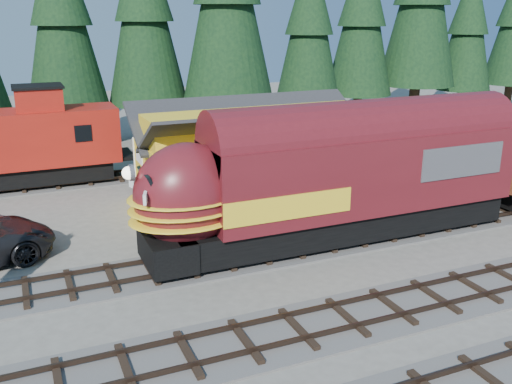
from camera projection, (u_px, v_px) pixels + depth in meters
name	position (u px, v px, depth m)	size (l,w,h in m)	color
ground	(373.00, 282.00, 21.31)	(120.00, 120.00, 0.00)	#6B665B
track_siding	(495.00, 213.00, 28.56)	(68.00, 3.20, 0.33)	#4C4947
track_spur	(53.00, 184.00, 33.31)	(32.00, 3.20, 0.33)	#4C4947
depot	(261.00, 147.00, 29.63)	(12.80, 7.00, 5.30)	gold
conifer_backdrop	(229.00, 6.00, 41.35)	(80.15, 20.85, 17.23)	black
locomotive	(326.00, 184.00, 24.05)	(17.29, 3.44, 4.70)	black
caboose	(25.00, 143.00, 32.07)	(10.33, 2.99, 5.37)	black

